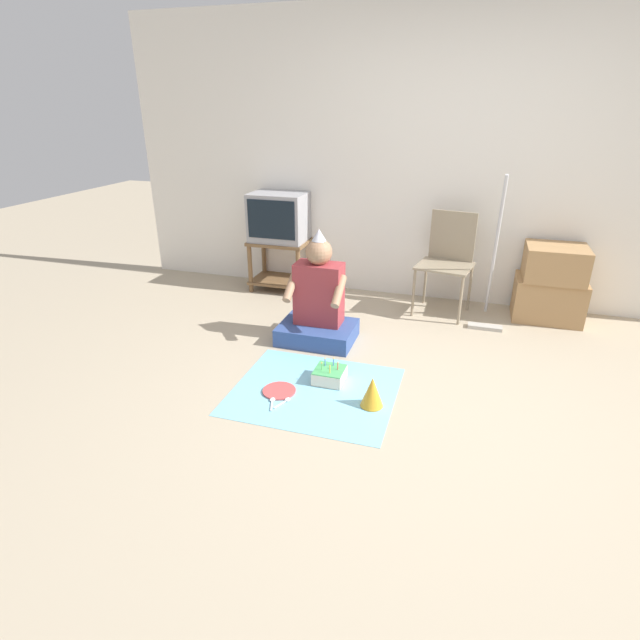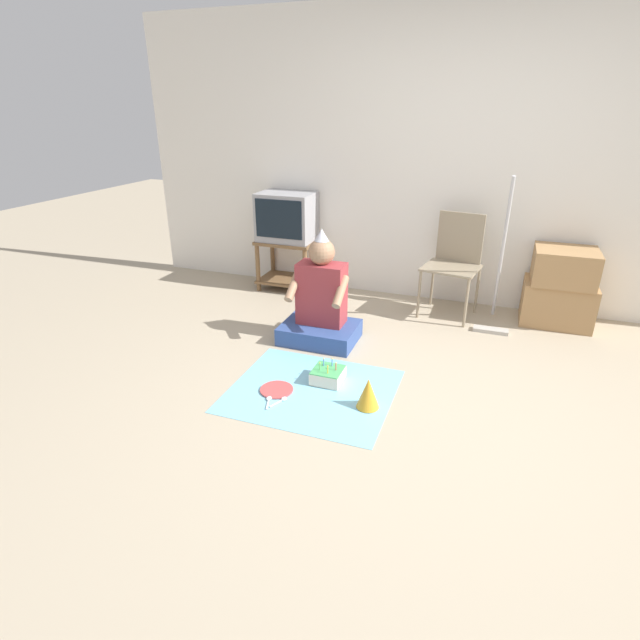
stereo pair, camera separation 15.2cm
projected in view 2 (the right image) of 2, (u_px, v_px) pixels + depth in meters
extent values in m
plane|color=tan|center=(417.00, 421.00, 2.99)|extent=(16.00, 16.00, 0.00)
cube|color=white|center=(471.00, 163.00, 4.32)|extent=(6.40, 0.06, 2.55)
cube|color=brown|center=(287.00, 241.00, 4.95)|extent=(0.57, 0.41, 0.03)
cube|color=brown|center=(288.00, 279.00, 5.11)|extent=(0.57, 0.41, 0.02)
cylinder|color=brown|center=(258.00, 267.00, 4.97)|extent=(0.04, 0.04, 0.50)
cylinder|color=brown|center=(305.00, 272.00, 4.81)|extent=(0.04, 0.04, 0.50)
cylinder|color=brown|center=(273.00, 257.00, 5.27)|extent=(0.04, 0.04, 0.50)
cylinder|color=brown|center=(317.00, 262.00, 5.11)|extent=(0.04, 0.04, 0.50)
cube|color=#99999E|center=(287.00, 217.00, 4.85)|extent=(0.53, 0.39, 0.46)
cube|color=black|center=(278.00, 219.00, 4.67)|extent=(0.47, 0.01, 0.36)
cube|color=gray|center=(451.00, 268.00, 4.31)|extent=(0.52, 0.48, 0.02)
cube|color=gray|center=(460.00, 238.00, 4.37)|extent=(0.40, 0.09, 0.44)
cylinder|color=gray|center=(419.00, 294.00, 4.34)|extent=(0.02, 0.02, 0.44)
cylinder|color=gray|center=(466.00, 303.00, 4.16)|extent=(0.02, 0.02, 0.44)
cylinder|color=gray|center=(432.00, 282.00, 4.63)|extent=(0.02, 0.02, 0.44)
cylinder|color=gray|center=(477.00, 290.00, 4.44)|extent=(0.02, 0.02, 0.44)
cube|color=#A87F51|center=(557.00, 303.00, 4.25)|extent=(0.57, 0.39, 0.37)
cube|color=#A87F51|center=(565.00, 266.00, 4.12)|extent=(0.49, 0.43, 0.29)
cube|color=#B2ADA3|center=(491.00, 330.00, 4.15)|extent=(0.28, 0.09, 0.03)
cylinder|color=#B7B7BC|center=(502.00, 252.00, 4.04)|extent=(0.03, 0.36, 1.24)
cube|color=#334C8C|center=(320.00, 332.00, 3.98)|extent=(0.59, 0.44, 0.14)
cube|color=#993338|center=(322.00, 294.00, 3.89)|extent=(0.37, 0.21, 0.49)
sphere|color=#9E7556|center=(322.00, 252.00, 3.76)|extent=(0.20, 0.20, 0.20)
cone|color=silver|center=(322.00, 235.00, 3.71)|extent=(0.11, 0.11, 0.09)
cylinder|color=#9E7556|center=(294.00, 286.00, 3.83)|extent=(0.06, 0.26, 0.21)
cylinder|color=#9E7556|center=(341.00, 292.00, 3.71)|extent=(0.06, 0.26, 0.21)
cube|color=#7FC6E0|center=(312.00, 390.00, 3.31)|extent=(1.06, 0.93, 0.01)
cube|color=#F4E0C6|center=(328.00, 376.00, 3.40)|extent=(0.20, 0.20, 0.08)
cube|color=#4CB266|center=(328.00, 370.00, 3.38)|extent=(0.20, 0.20, 0.01)
cylinder|color=#EA4C4C|center=(336.00, 367.00, 3.36)|extent=(0.01, 0.01, 0.06)
sphere|color=#FFCC4C|center=(336.00, 363.00, 3.34)|extent=(0.01, 0.01, 0.01)
cylinder|color=#4C7FE5|center=(332.00, 363.00, 3.41)|extent=(0.01, 0.01, 0.06)
sphere|color=#FFCC4C|center=(332.00, 359.00, 3.40)|extent=(0.01, 0.01, 0.01)
cylinder|color=#4C7FE5|center=(324.00, 363.00, 3.41)|extent=(0.01, 0.01, 0.06)
sphere|color=#FFCC4C|center=(324.00, 359.00, 3.40)|extent=(0.01, 0.01, 0.01)
cylinder|color=#66C666|center=(320.00, 367.00, 3.36)|extent=(0.01, 0.01, 0.06)
sphere|color=#FFCC4C|center=(320.00, 363.00, 3.34)|extent=(0.01, 0.01, 0.01)
cylinder|color=yellow|center=(328.00, 371.00, 3.32)|extent=(0.01, 0.01, 0.06)
sphere|color=#FFCC4C|center=(328.00, 366.00, 3.30)|extent=(0.01, 0.01, 0.01)
cone|color=gold|center=(368.00, 393.00, 3.09)|extent=(0.15, 0.15, 0.20)
cylinder|color=#D84C4C|center=(277.00, 390.00, 3.30)|extent=(0.22, 0.22, 0.01)
ellipsoid|color=white|center=(284.00, 399.00, 3.20)|extent=(0.04, 0.05, 0.01)
cube|color=white|center=(276.00, 403.00, 3.15)|extent=(0.05, 0.10, 0.01)
ellipsoid|color=white|center=(269.00, 398.00, 3.20)|extent=(0.04, 0.05, 0.01)
cube|color=white|center=(268.00, 405.00, 3.14)|extent=(0.04, 0.10, 0.01)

